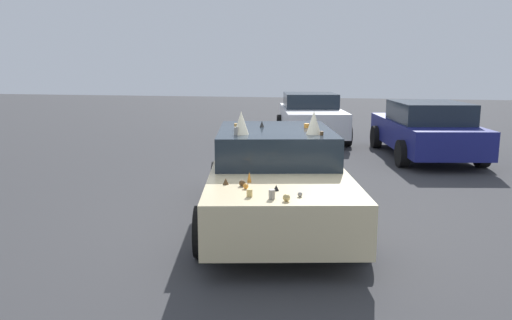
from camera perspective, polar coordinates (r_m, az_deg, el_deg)
ground_plane at (r=7.51m, az=2.26°, el=-6.85°), size 60.00×60.00×0.00m
art_car_decorated at (r=7.42m, az=2.26°, el=-1.62°), size 4.85×2.77×1.64m
parked_sedan_near_left at (r=15.85m, az=6.21°, el=4.94°), size 4.69×2.63×1.42m
parked_sedan_row_back_center at (r=13.29m, az=18.60°, el=3.33°), size 4.71×2.59×1.40m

